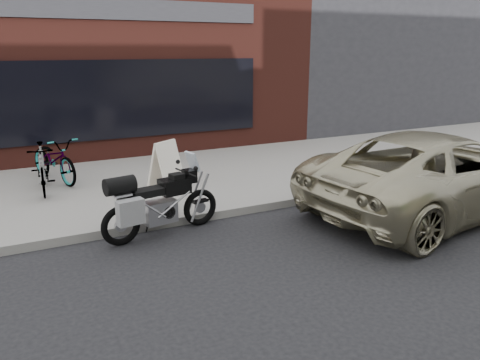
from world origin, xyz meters
name	(u,v)px	position (x,y,z in m)	size (l,w,h in m)	color
ground	(393,330)	(0.00, 0.00, 0.00)	(120.00, 120.00, 0.00)	black
near_sidewalk	(179,175)	(0.00, 7.00, 0.07)	(44.00, 6.00, 0.15)	gray
storefront	(51,71)	(-2.00, 13.98, 2.25)	(14.00, 10.07, 4.50)	#59241C
neighbour_building	(339,48)	(10.00, 14.00, 3.00)	(10.00, 10.00, 6.00)	#2D2D32
motorcycle	(155,203)	(-1.55, 3.72, 0.57)	(2.08, 0.90, 1.32)	black
minivan	(437,172)	(3.50, 2.60, 0.75)	(2.50, 5.43, 1.51)	#B5AE8D
bicycle_front	(54,159)	(-2.70, 7.43, 0.64)	(0.65, 1.88, 0.99)	gray
bicycle_rear	(42,168)	(-3.00, 6.69, 0.64)	(0.46, 1.64, 0.99)	gray
sandwich_sign	(166,165)	(-0.68, 5.86, 0.64)	(0.83, 0.81, 0.99)	white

